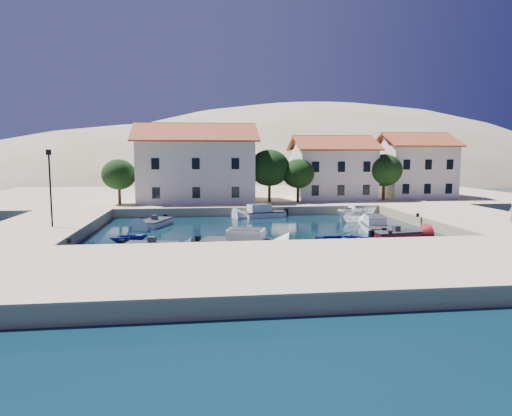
{
  "coord_description": "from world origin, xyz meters",
  "views": [
    {
      "loc": [
        -5.7,
        -30.21,
        6.78
      ],
      "look_at": [
        -0.57,
        10.51,
        2.0
      ],
      "focal_mm": 32.0,
      "sensor_mm": 36.0,
      "label": 1
    }
  ],
  "objects_px": {
    "building_right": "(414,165)",
    "boat_east": "(357,222)",
    "building_left": "(196,162)",
    "lamppost": "(50,180)",
    "cabin_cruiser_east": "(376,227)",
    "cabin_cruiser_south": "(237,241)",
    "rowboat_south": "(350,245)",
    "building_mid": "(332,167)"
  },
  "relations": [
    {
      "from": "building_left",
      "to": "cabin_cruiser_east",
      "type": "distance_m",
      "value": 26.09
    },
    {
      "from": "building_right",
      "to": "cabin_cruiser_south",
      "type": "bearing_deg",
      "value": -134.58
    },
    {
      "from": "lamppost",
      "to": "boat_east",
      "type": "xyz_separation_m",
      "value": [
        27.76,
        6.12,
        -4.75
      ]
    },
    {
      "from": "building_right",
      "to": "boat_east",
      "type": "relative_size",
      "value": 2.11
    },
    {
      "from": "building_mid",
      "to": "cabin_cruiser_south",
      "type": "bearing_deg",
      "value": -119.6
    },
    {
      "from": "cabin_cruiser_south",
      "to": "boat_east",
      "type": "height_order",
      "value": "cabin_cruiser_south"
    },
    {
      "from": "boat_east",
      "to": "cabin_cruiser_east",
      "type": "bearing_deg",
      "value": 161.81
    },
    {
      "from": "building_mid",
      "to": "rowboat_south",
      "type": "xyz_separation_m",
      "value": [
        -6.42,
        -26.44,
        -5.22
      ]
    },
    {
      "from": "building_left",
      "to": "lamppost",
      "type": "distance_m",
      "value": 23.1
    },
    {
      "from": "boat_east",
      "to": "building_mid",
      "type": "bearing_deg",
      "value": -20.95
    },
    {
      "from": "cabin_cruiser_east",
      "to": "rowboat_south",
      "type": "bearing_deg",
      "value": 150.46
    },
    {
      "from": "lamppost",
      "to": "cabin_cruiser_south",
      "type": "xyz_separation_m",
      "value": [
        14.5,
        -5.4,
        -4.28
      ]
    },
    {
      "from": "rowboat_south",
      "to": "boat_east",
      "type": "xyz_separation_m",
      "value": [
        4.68,
        11.56,
        0.0
      ]
    },
    {
      "from": "rowboat_south",
      "to": "lamppost",
      "type": "bearing_deg",
      "value": 86.71
    },
    {
      "from": "cabin_cruiser_south",
      "to": "boat_east",
      "type": "bearing_deg",
      "value": 58.43
    },
    {
      "from": "building_left",
      "to": "rowboat_south",
      "type": "height_order",
      "value": "building_left"
    },
    {
      "from": "building_left",
      "to": "building_mid",
      "type": "distance_m",
      "value": 18.04
    },
    {
      "from": "lamppost",
      "to": "rowboat_south",
      "type": "distance_m",
      "value": 24.19
    },
    {
      "from": "cabin_cruiser_south",
      "to": "rowboat_south",
      "type": "xyz_separation_m",
      "value": [
        8.58,
        -0.04,
        -0.48
      ]
    },
    {
      "from": "building_right",
      "to": "lamppost",
      "type": "bearing_deg",
      "value": -152.07
    },
    {
      "from": "building_mid",
      "to": "lamppost",
      "type": "xyz_separation_m",
      "value": [
        -29.5,
        -21.0,
        -0.47
      ]
    },
    {
      "from": "cabin_cruiser_south",
      "to": "rowboat_south",
      "type": "distance_m",
      "value": 8.59
    },
    {
      "from": "lamppost",
      "to": "cabin_cruiser_south",
      "type": "bearing_deg",
      "value": -20.41
    },
    {
      "from": "cabin_cruiser_east",
      "to": "boat_east",
      "type": "relative_size",
      "value": 1.08
    },
    {
      "from": "rowboat_south",
      "to": "cabin_cruiser_south",
      "type": "bearing_deg",
      "value": 99.68
    },
    {
      "from": "building_mid",
      "to": "rowboat_south",
      "type": "bearing_deg",
      "value": -103.65
    },
    {
      "from": "building_right",
      "to": "cabin_cruiser_east",
      "type": "distance_m",
      "value": 26.64
    },
    {
      "from": "lamppost",
      "to": "boat_east",
      "type": "bearing_deg",
      "value": 12.43
    },
    {
      "from": "cabin_cruiser_south",
      "to": "rowboat_south",
      "type": "bearing_deg",
      "value": 17.17
    },
    {
      "from": "cabin_cruiser_south",
      "to": "boat_east",
      "type": "xyz_separation_m",
      "value": [
        13.26,
        11.52,
        -0.48
      ]
    },
    {
      "from": "cabin_cruiser_south",
      "to": "building_right",
      "type": "bearing_deg",
      "value": 62.88
    },
    {
      "from": "building_right",
      "to": "cabin_cruiser_south",
      "type": "distance_m",
      "value": 38.79
    },
    {
      "from": "building_left",
      "to": "rowboat_south",
      "type": "relative_size",
      "value": 2.85
    },
    {
      "from": "building_left",
      "to": "cabin_cruiser_south",
      "type": "bearing_deg",
      "value": -83.25
    },
    {
      "from": "cabin_cruiser_south",
      "to": "lamppost",
      "type": "bearing_deg",
      "value": 177.05
    },
    {
      "from": "building_right",
      "to": "rowboat_south",
      "type": "bearing_deg",
      "value": -123.87
    },
    {
      "from": "building_left",
      "to": "boat_east",
      "type": "relative_size",
      "value": 3.28
    },
    {
      "from": "lamppost",
      "to": "cabin_cruiser_south",
      "type": "relative_size",
      "value": 1.14
    },
    {
      "from": "cabin_cruiser_south",
      "to": "building_mid",
      "type": "bearing_deg",
      "value": 77.85
    },
    {
      "from": "building_right",
      "to": "cabin_cruiser_south",
      "type": "relative_size",
      "value": 1.74
    },
    {
      "from": "boat_east",
      "to": "building_left",
      "type": "bearing_deg",
      "value": 35.23
    },
    {
      "from": "building_right",
      "to": "boat_east",
      "type": "xyz_separation_m",
      "value": [
        -13.74,
        -15.88,
        -5.47
      ]
    }
  ]
}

